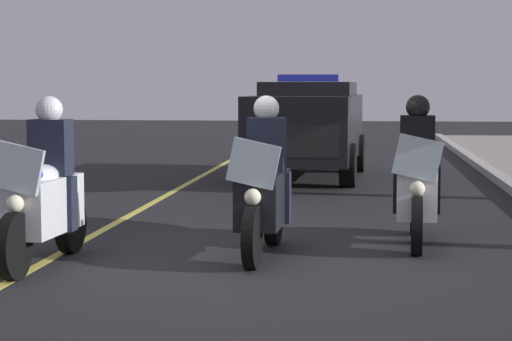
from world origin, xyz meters
name	(u,v)px	position (x,y,z in m)	size (l,w,h in m)	color
ground_plane	(252,258)	(0.00, 0.00, 0.00)	(80.00, 80.00, 0.00)	black
lane_stripe_center	(59,254)	(0.00, -2.11, 0.00)	(48.00, 0.12, 0.01)	#E0D14C
police_motorcycle_lead_left	(44,197)	(0.62, -2.05, 0.70)	(2.14, 0.59, 1.72)	black
police_motorcycle_lead_right	(264,191)	(-0.16, 0.11, 0.70)	(2.14, 0.59, 1.72)	black
police_motorcycle_trailing	(417,184)	(-1.12, 1.78, 0.70)	(2.14, 0.59, 1.72)	black
police_suv	(308,124)	(-8.84, 0.06, 1.07)	(4.99, 2.26, 2.05)	black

